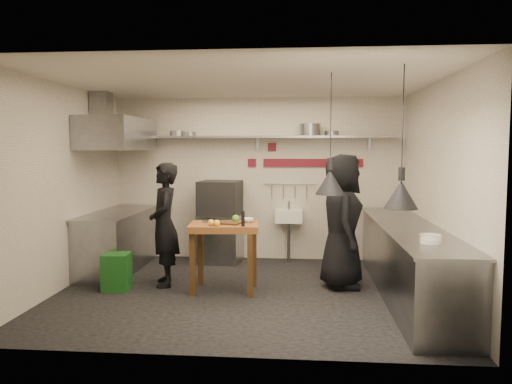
# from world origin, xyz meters

# --- Properties ---
(floor) EXTENTS (5.00, 5.00, 0.00)m
(floor) POSITION_xyz_m (0.00, 0.00, 0.00)
(floor) COLOR black
(floor) RESTS_ON ground
(ceiling) EXTENTS (5.00, 5.00, 0.00)m
(ceiling) POSITION_xyz_m (0.00, 0.00, 2.80)
(ceiling) COLOR silver
(ceiling) RESTS_ON floor
(wall_back) EXTENTS (5.00, 0.04, 2.80)m
(wall_back) POSITION_xyz_m (0.00, 2.10, 1.40)
(wall_back) COLOR silver
(wall_back) RESTS_ON floor
(wall_front) EXTENTS (5.00, 0.04, 2.80)m
(wall_front) POSITION_xyz_m (0.00, -2.10, 1.40)
(wall_front) COLOR silver
(wall_front) RESTS_ON floor
(wall_left) EXTENTS (0.04, 4.20, 2.80)m
(wall_left) POSITION_xyz_m (-2.50, 0.00, 1.40)
(wall_left) COLOR silver
(wall_left) RESTS_ON floor
(wall_right) EXTENTS (0.04, 4.20, 2.80)m
(wall_right) POSITION_xyz_m (2.50, 0.00, 1.40)
(wall_right) COLOR silver
(wall_right) RESTS_ON floor
(red_band_horiz) EXTENTS (1.70, 0.02, 0.14)m
(red_band_horiz) POSITION_xyz_m (0.95, 2.08, 1.68)
(red_band_horiz) COLOR maroon
(red_band_horiz) RESTS_ON wall_back
(red_band_vert) EXTENTS (0.14, 0.02, 1.10)m
(red_band_vert) POSITION_xyz_m (1.55, 2.08, 1.20)
(red_band_vert) COLOR maroon
(red_band_vert) RESTS_ON wall_back
(red_tile_a) EXTENTS (0.14, 0.02, 0.14)m
(red_tile_a) POSITION_xyz_m (0.25, 2.08, 1.95)
(red_tile_a) COLOR maroon
(red_tile_a) RESTS_ON wall_back
(red_tile_b) EXTENTS (0.14, 0.02, 0.14)m
(red_tile_b) POSITION_xyz_m (-0.10, 2.08, 1.68)
(red_tile_b) COLOR maroon
(red_tile_b) RESTS_ON wall_back
(back_shelf) EXTENTS (4.60, 0.34, 0.04)m
(back_shelf) POSITION_xyz_m (0.00, 1.92, 2.12)
(back_shelf) COLOR slate
(back_shelf) RESTS_ON wall_back
(shelf_bracket_left) EXTENTS (0.04, 0.06, 0.24)m
(shelf_bracket_left) POSITION_xyz_m (-1.90, 2.07, 2.02)
(shelf_bracket_left) COLOR slate
(shelf_bracket_left) RESTS_ON wall_back
(shelf_bracket_mid) EXTENTS (0.04, 0.06, 0.24)m
(shelf_bracket_mid) POSITION_xyz_m (0.00, 2.07, 2.02)
(shelf_bracket_mid) COLOR slate
(shelf_bracket_mid) RESTS_ON wall_back
(shelf_bracket_right) EXTENTS (0.04, 0.06, 0.24)m
(shelf_bracket_right) POSITION_xyz_m (1.90, 2.07, 2.02)
(shelf_bracket_right) COLOR slate
(shelf_bracket_right) RESTS_ON wall_back
(pan_far_left) EXTENTS (0.27, 0.27, 0.09)m
(pan_far_left) POSITION_xyz_m (-1.37, 1.92, 2.19)
(pan_far_left) COLOR slate
(pan_far_left) RESTS_ON back_shelf
(pan_mid_left) EXTENTS (0.25, 0.25, 0.07)m
(pan_mid_left) POSITION_xyz_m (-1.16, 1.92, 2.18)
(pan_mid_left) COLOR slate
(pan_mid_left) RESTS_ON back_shelf
(stock_pot) EXTENTS (0.45, 0.45, 0.20)m
(stock_pot) POSITION_xyz_m (0.89, 1.92, 2.24)
(stock_pot) COLOR slate
(stock_pot) RESTS_ON back_shelf
(pan_right) EXTENTS (0.29, 0.29, 0.08)m
(pan_right) POSITION_xyz_m (1.26, 1.92, 2.18)
(pan_right) COLOR slate
(pan_right) RESTS_ON back_shelf
(oven_stand) EXTENTS (0.73, 0.67, 0.80)m
(oven_stand) POSITION_xyz_m (-0.61, 1.74, 0.40)
(oven_stand) COLOR slate
(oven_stand) RESTS_ON floor
(combi_oven) EXTENTS (0.72, 0.68, 0.58)m
(combi_oven) POSITION_xyz_m (-0.61, 1.77, 1.09)
(combi_oven) COLOR black
(combi_oven) RESTS_ON oven_stand
(oven_door) EXTENTS (0.47, 0.07, 0.46)m
(oven_door) POSITION_xyz_m (-0.58, 1.51, 1.09)
(oven_door) COLOR maroon
(oven_door) RESTS_ON combi_oven
(oven_glass) EXTENTS (0.32, 0.04, 0.34)m
(oven_glass) POSITION_xyz_m (-0.63, 1.51, 1.09)
(oven_glass) COLOR black
(oven_glass) RESTS_ON oven_door
(hand_sink) EXTENTS (0.46, 0.34, 0.22)m
(hand_sink) POSITION_xyz_m (0.55, 1.92, 0.78)
(hand_sink) COLOR white
(hand_sink) RESTS_ON wall_back
(sink_tap) EXTENTS (0.03, 0.03, 0.14)m
(sink_tap) POSITION_xyz_m (0.55, 1.92, 0.96)
(sink_tap) COLOR slate
(sink_tap) RESTS_ON hand_sink
(sink_drain) EXTENTS (0.06, 0.06, 0.66)m
(sink_drain) POSITION_xyz_m (0.55, 1.88, 0.34)
(sink_drain) COLOR slate
(sink_drain) RESTS_ON floor
(utensil_rail) EXTENTS (0.90, 0.02, 0.02)m
(utensil_rail) POSITION_xyz_m (0.55, 2.06, 1.32)
(utensil_rail) COLOR slate
(utensil_rail) RESTS_ON wall_back
(counter_right) EXTENTS (0.70, 3.80, 0.90)m
(counter_right) POSITION_xyz_m (2.15, 0.00, 0.45)
(counter_right) COLOR slate
(counter_right) RESTS_ON floor
(counter_right_top) EXTENTS (0.76, 3.90, 0.03)m
(counter_right_top) POSITION_xyz_m (2.15, 0.00, 0.92)
(counter_right_top) COLOR slate
(counter_right_top) RESTS_ON counter_right
(plate_stack) EXTENTS (0.28, 0.28, 0.09)m
(plate_stack) POSITION_xyz_m (2.12, -1.15, 0.97)
(plate_stack) COLOR white
(plate_stack) RESTS_ON counter_right_top
(small_bowl_right) EXTENTS (0.22, 0.22, 0.05)m
(small_bowl_right) POSITION_xyz_m (2.10, -1.20, 0.96)
(small_bowl_right) COLOR white
(small_bowl_right) RESTS_ON counter_right_top
(counter_left) EXTENTS (0.70, 1.90, 0.90)m
(counter_left) POSITION_xyz_m (-2.15, 1.05, 0.45)
(counter_left) COLOR slate
(counter_left) RESTS_ON floor
(counter_left_top) EXTENTS (0.76, 2.00, 0.03)m
(counter_left_top) POSITION_xyz_m (-2.15, 1.05, 0.92)
(counter_left_top) COLOR slate
(counter_left_top) RESTS_ON counter_left
(extractor_hood) EXTENTS (0.78, 1.60, 0.50)m
(extractor_hood) POSITION_xyz_m (-2.10, 1.05, 2.15)
(extractor_hood) COLOR slate
(extractor_hood) RESTS_ON ceiling
(hood_duct) EXTENTS (0.28, 0.28, 0.50)m
(hood_duct) POSITION_xyz_m (-2.35, 1.05, 2.55)
(hood_duct) COLOR slate
(hood_duct) RESTS_ON ceiling
(green_bin) EXTENTS (0.38, 0.38, 0.50)m
(green_bin) POSITION_xyz_m (-1.75, -0.03, 0.25)
(green_bin) COLOR #155019
(green_bin) RESTS_ON floor
(prep_table) EXTENTS (0.97, 0.72, 0.92)m
(prep_table) POSITION_xyz_m (-0.28, 0.05, 0.46)
(prep_table) COLOR brown
(prep_table) RESTS_ON floor
(cutting_board) EXTENTS (0.40, 0.34, 0.02)m
(cutting_board) POSITION_xyz_m (-0.23, 0.04, 0.93)
(cutting_board) COLOR #452D15
(cutting_board) RESTS_ON prep_table
(pepper_mill) EXTENTS (0.05, 0.05, 0.20)m
(pepper_mill) POSITION_xyz_m (0.00, -0.17, 1.02)
(pepper_mill) COLOR black
(pepper_mill) RESTS_ON prep_table
(lemon_a) EXTENTS (0.08, 0.08, 0.08)m
(lemon_a) POSITION_xyz_m (-0.42, -0.14, 0.96)
(lemon_a) COLOR yellow
(lemon_a) RESTS_ON prep_table
(lemon_b) EXTENTS (0.10, 0.10, 0.08)m
(lemon_b) POSITION_xyz_m (-0.34, -0.17, 0.96)
(lemon_b) COLOR yellow
(lemon_b) RESTS_ON prep_table
(veg_ball) EXTENTS (0.13, 0.13, 0.11)m
(veg_ball) POSITION_xyz_m (-0.14, 0.16, 0.97)
(veg_ball) COLOR #518E31
(veg_ball) RESTS_ON prep_table
(steel_tray) EXTENTS (0.17, 0.12, 0.03)m
(steel_tray) POSITION_xyz_m (-0.50, 0.14, 0.94)
(steel_tray) COLOR slate
(steel_tray) RESTS_ON prep_table
(bowl) EXTENTS (0.21, 0.21, 0.06)m
(bowl) POSITION_xyz_m (0.02, 0.20, 0.95)
(bowl) COLOR white
(bowl) RESTS_ON prep_table
(heat_lamp_near) EXTENTS (0.35, 0.35, 1.41)m
(heat_lamp_near) POSITION_xyz_m (1.08, -0.66, 2.09)
(heat_lamp_near) COLOR black
(heat_lamp_near) RESTS_ON ceiling
(heat_lamp_far) EXTENTS (0.44, 0.44, 1.51)m
(heat_lamp_far) POSITION_xyz_m (1.80, -1.17, 2.05)
(heat_lamp_far) COLOR black
(heat_lamp_far) RESTS_ON ceiling
(chef_left) EXTENTS (0.58, 0.73, 1.73)m
(chef_left) POSITION_xyz_m (-1.16, 0.25, 0.87)
(chef_left) COLOR black
(chef_left) RESTS_ON floor
(chef_right) EXTENTS (0.63, 0.93, 1.85)m
(chef_right) POSITION_xyz_m (1.31, 0.38, 0.93)
(chef_right) COLOR black
(chef_right) RESTS_ON floor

